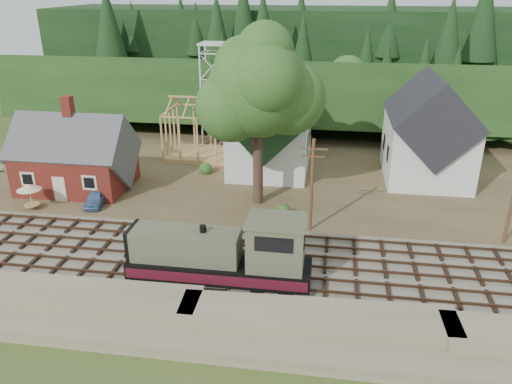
# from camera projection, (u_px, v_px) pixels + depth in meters

# --- Properties ---
(ground) EXTENTS (140.00, 140.00, 0.00)m
(ground) POSITION_uv_depth(u_px,v_px,m) (212.00, 258.00, 37.15)
(ground) COLOR #384C1E
(ground) RESTS_ON ground
(embankment) EXTENTS (64.00, 5.00, 1.60)m
(embankment) POSITION_uv_depth(u_px,v_px,m) (178.00, 331.00, 29.41)
(embankment) COLOR #7F7259
(embankment) RESTS_ON ground
(railroad_bed) EXTENTS (64.00, 11.00, 0.16)m
(railroad_bed) POSITION_uv_depth(u_px,v_px,m) (212.00, 257.00, 37.12)
(railroad_bed) COLOR #726B5B
(railroad_bed) RESTS_ON ground
(village_flat) EXTENTS (64.00, 26.00, 0.30)m
(village_flat) POSITION_uv_depth(u_px,v_px,m) (250.00, 172.00, 53.49)
(village_flat) COLOR brown
(village_flat) RESTS_ON ground
(hillside) EXTENTS (70.00, 28.96, 12.74)m
(hillside) POSITION_uv_depth(u_px,v_px,m) (276.00, 118.00, 75.41)
(hillside) COLOR #1E3F19
(hillside) RESTS_ON ground
(ridge) EXTENTS (80.00, 20.00, 12.00)m
(ridge) POSITION_uv_depth(u_px,v_px,m) (286.00, 96.00, 89.99)
(ridge) COLOR black
(ridge) RESTS_ON ground
(depot) EXTENTS (10.80, 7.41, 9.00)m
(depot) POSITION_uv_depth(u_px,v_px,m) (75.00, 159.00, 48.14)
(depot) COLOR #5D2015
(depot) RESTS_ON village_flat
(church) EXTENTS (8.40, 15.17, 13.00)m
(church) POSITION_uv_depth(u_px,v_px,m) (271.00, 123.00, 52.79)
(church) COLOR silver
(church) RESTS_ON village_flat
(farmhouse) EXTENTS (8.40, 10.80, 10.60)m
(farmhouse) POSITION_uv_depth(u_px,v_px,m) (428.00, 134.00, 50.08)
(farmhouse) COLOR silver
(farmhouse) RESTS_ON village_flat
(timber_frame) EXTENTS (8.20, 6.20, 6.99)m
(timber_frame) POSITION_uv_depth(u_px,v_px,m) (204.00, 132.00, 56.75)
(timber_frame) COLOR tan
(timber_frame) RESTS_ON village_flat
(lattice_tower) EXTENTS (3.20, 3.20, 12.12)m
(lattice_tower) POSITION_uv_depth(u_px,v_px,m) (214.00, 63.00, 59.59)
(lattice_tower) COLOR silver
(lattice_tower) RESTS_ON village_flat
(big_tree) EXTENTS (10.90, 8.40, 14.70)m
(big_tree) POSITION_uv_depth(u_px,v_px,m) (260.00, 95.00, 42.07)
(big_tree) COLOR #38281E
(big_tree) RESTS_ON village_flat
(telegraph_pole_near) EXTENTS (2.20, 0.28, 8.00)m
(telegraph_pole_near) POSITION_uv_depth(u_px,v_px,m) (312.00, 185.00, 39.27)
(telegraph_pole_near) COLOR #4C331E
(telegraph_pole_near) RESTS_ON ground
(locomotive) EXTENTS (12.18, 3.04, 4.87)m
(locomotive) POSITION_uv_depth(u_px,v_px,m) (226.00, 255.00, 33.34)
(locomotive) COLOR black
(locomotive) RESTS_ON railroad_bed
(car_blue) EXTENTS (2.04, 3.98, 1.30)m
(car_blue) POSITION_uv_depth(u_px,v_px,m) (96.00, 198.00, 45.17)
(car_blue) COLOR #527CB0
(car_blue) RESTS_ON village_flat
(car_red) EXTENTS (4.18, 2.07, 1.14)m
(car_red) POSITION_uv_depth(u_px,v_px,m) (447.00, 177.00, 50.10)
(car_red) COLOR #AE180D
(car_red) RESTS_ON village_flat
(patio_set) EXTENTS (2.10, 2.10, 2.34)m
(patio_set) POSITION_uv_depth(u_px,v_px,m) (29.00, 188.00, 43.72)
(patio_set) COLOR silver
(patio_set) RESTS_ON village_flat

